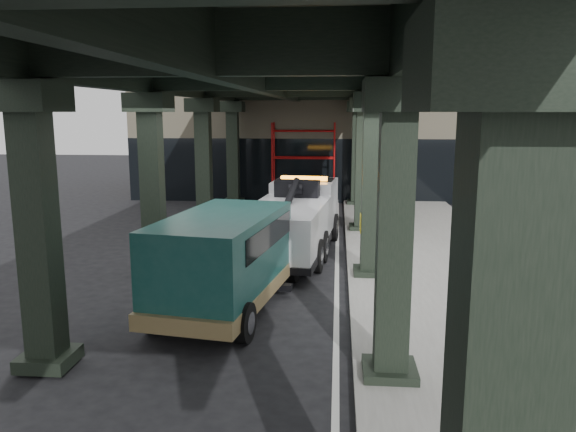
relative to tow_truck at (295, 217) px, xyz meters
The scene contains 8 objects.
ground 4.77m from the tow_truck, 94.41° to the right, with size 90.00×90.00×0.00m, color black.
sidewalk 5.02m from the tow_truck, 32.13° to the right, with size 5.00×40.00×0.15m, color gray.
lane_stripe 3.16m from the tow_truck, 62.68° to the right, with size 0.12×38.00×0.01m, color silver.
viaduct 5.05m from the tow_truck, 106.18° to the right, with size 7.40×32.00×6.40m.
building 15.74m from the tow_truck, 83.90° to the left, with size 22.00×10.00×8.00m, color #C6B793.
scaffolding 10.09m from the tow_truck, 92.03° to the left, with size 3.08×0.88×4.00m.
tow_truck is the anchor object (origin of this frame).
towed_van 5.37m from the tow_truck, 102.45° to the right, with size 2.97×5.84×2.27m.
Camera 1 is at (1.68, -12.93, 4.50)m, focal length 35.00 mm.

